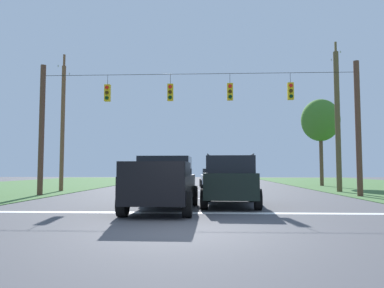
{
  "coord_description": "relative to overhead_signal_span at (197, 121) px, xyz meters",
  "views": [
    {
      "loc": [
        0.51,
        -8.57,
        1.47
      ],
      "look_at": [
        -0.49,
        13.3,
        3.0
      ],
      "focal_mm": 33.9,
      "sensor_mm": 36.0,
      "label": 1
    }
  ],
  "objects": [
    {
      "name": "ground_plane",
      "position": [
        0.12,
        -11.43,
        -4.13
      ],
      "size": [
        120.0,
        120.0,
        0.0
      ],
      "primitive_type": "plane",
      "color": "#47474C"
    },
    {
      "name": "stop_bar_stripe",
      "position": [
        0.12,
        -7.68,
        -4.12
      ],
      "size": [
        15.04,
        0.45,
        0.01
      ],
      "primitive_type": "cube",
      "color": "white",
      "rests_on": "ground"
    },
    {
      "name": "lane_dash_0",
      "position": [
        0.12,
        -1.68,
        -4.12
      ],
      "size": [
        2.5,
        0.15,
        0.01
      ],
      "primitive_type": "cube",
      "rotation": [
        0.0,
        0.0,
        1.57
      ],
      "color": "white",
      "rests_on": "ground"
    },
    {
      "name": "lane_dash_1",
      "position": [
        0.12,
        5.06,
        -4.12
      ],
      "size": [
        2.5,
        0.15,
        0.01
      ],
      "primitive_type": "cube",
      "rotation": [
        0.0,
        0.0,
        1.57
      ],
      "color": "white",
      "rests_on": "ground"
    },
    {
      "name": "lane_dash_2",
      "position": [
        0.12,
        11.13,
        -4.12
      ],
      "size": [
        2.5,
        0.15,
        0.01
      ],
      "primitive_type": "cube",
      "rotation": [
        0.0,
        0.0,
        1.57
      ],
      "color": "white",
      "rests_on": "ground"
    },
    {
      "name": "overhead_signal_span",
      "position": [
        0.0,
        0.0,
        0.0
      ],
      "size": [
        17.91,
        0.31,
        7.44
      ],
      "color": "brown",
      "rests_on": "ground"
    },
    {
      "name": "pickup_truck",
      "position": [
        -1.0,
        -6.93,
        -3.16
      ],
      "size": [
        2.35,
        5.43,
        1.95
      ],
      "color": "black",
      "rests_on": "ground"
    },
    {
      "name": "suv_black",
      "position": [
        1.51,
        -5.08,
        -3.06
      ],
      "size": [
        2.38,
        4.88,
        2.05
      ],
      "color": "black",
      "rests_on": "ground"
    },
    {
      "name": "distant_car_crossing_white",
      "position": [
        0.93,
        9.78,
        -3.34
      ],
      "size": [
        2.2,
        4.39,
        1.52
      ],
      "color": "silver",
      "rests_on": "ground"
    },
    {
      "name": "utility_pole_mid_right",
      "position": [
        9.08,
        3.93,
        0.63
      ],
      "size": [
        0.34,
        1.79,
        9.91
      ],
      "color": "brown",
      "rests_on": "ground"
    },
    {
      "name": "utility_pole_near_left",
      "position": [
        -9.21,
        3.85,
        0.34
      ],
      "size": [
        0.27,
        2.0,
        9.31
      ],
      "color": "brown",
      "rests_on": "ground"
    },
    {
      "name": "tree_roadside_far_right",
      "position": [
        10.56,
        12.38,
        1.66
      ],
      "size": [
        3.34,
        3.34,
        7.69
      ],
      "color": "brown",
      "rests_on": "ground"
    }
  ]
}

